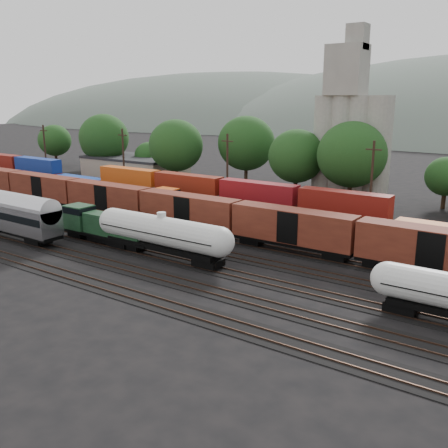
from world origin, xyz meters
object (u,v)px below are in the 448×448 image
Objects in this scene: green_locomotive at (100,225)px; grain_silo at (350,137)px; orange_locomotive at (188,205)px; tank_car_a at (162,233)px.

grain_silo is at bearing 68.83° from green_locomotive.
green_locomotive is 44.86m from grain_silo.
green_locomotive is at bearing -96.98° from orange_locomotive.
green_locomotive is 15.11m from orange_locomotive.
tank_car_a is 0.65× the size of grain_silo.
tank_car_a is (10.20, -0.00, 0.58)m from green_locomotive.
orange_locomotive is 30.85m from grain_silo.
orange_locomotive reaches higher than green_locomotive.
grain_silo is (14.04, 26.00, 8.86)m from orange_locomotive.
green_locomotive is at bearing 180.00° from tank_car_a.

